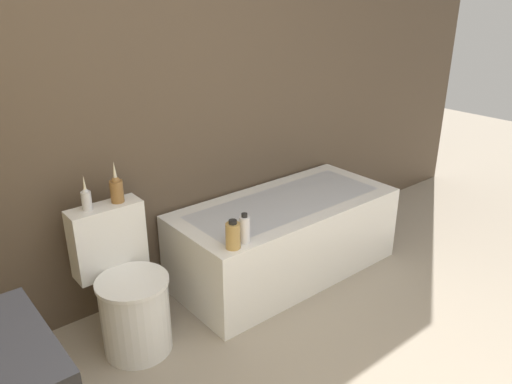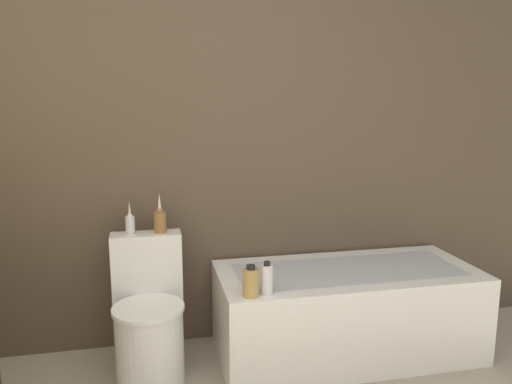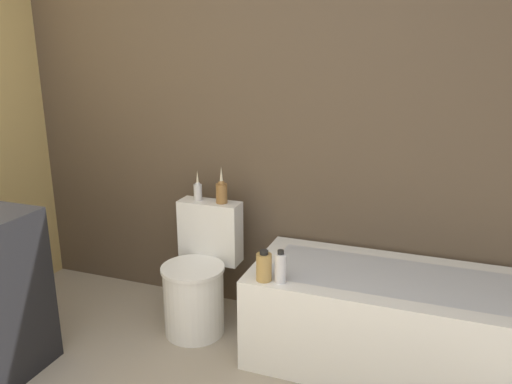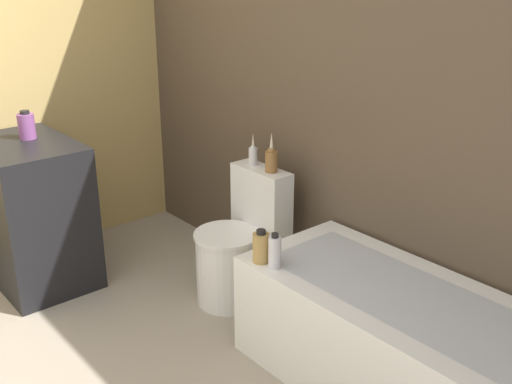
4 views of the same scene
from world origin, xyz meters
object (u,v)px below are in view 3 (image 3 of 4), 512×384
toilet (199,280)px  shampoo_bottle_short (280,267)px  vase_gold (198,190)px  vase_silver (222,191)px  shampoo_bottle_tall (264,267)px  bathtub (392,320)px

toilet → shampoo_bottle_short: 0.69m
vase_gold → vase_silver: size_ratio=0.83×
vase_gold → shampoo_bottle_tall: bearing=-37.1°
bathtub → shampoo_bottle_tall: shampoo_bottle_tall is taller
vase_gold → shampoo_bottle_short: (0.66, -0.43, -0.22)m
toilet → shampoo_bottle_tall: 0.62m
vase_silver → shampoo_bottle_tall: 0.65m
shampoo_bottle_short → shampoo_bottle_tall: bearing=-173.7°
toilet → shampoo_bottle_tall: toilet is taller
toilet → vase_gold: bearing=113.4°
bathtub → vase_gold: vase_gold is taller
shampoo_bottle_short → toilet: bearing=157.3°
bathtub → vase_silver: (-1.04, 0.17, 0.56)m
vase_silver → shampoo_bottle_short: bearing=-40.1°
toilet → shampoo_bottle_short: bearing=-22.7°
bathtub → vase_silver: vase_silver is taller
vase_gold → shampoo_bottle_tall: vase_gold is taller
toilet → shampoo_bottle_tall: (0.50, -0.25, 0.27)m
shampoo_bottle_tall → vase_gold: bearing=142.9°
bathtub → toilet: bearing=-179.3°
bathtub → shampoo_bottle_tall: bearing=-156.8°
shampoo_bottle_tall → vase_silver: bearing=134.1°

